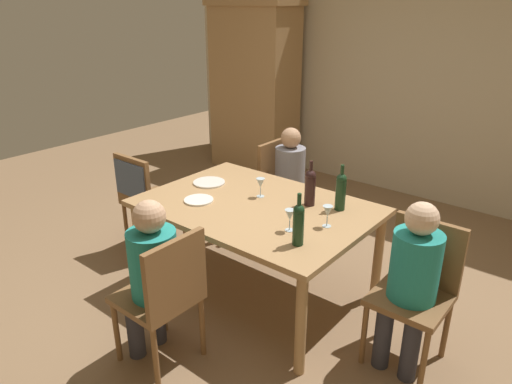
{
  "coord_description": "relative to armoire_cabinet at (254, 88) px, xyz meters",
  "views": [
    {
      "loc": [
        2.01,
        -2.46,
        2.15
      ],
      "look_at": [
        0.0,
        0.0,
        0.85
      ],
      "focal_mm": 32.87,
      "sensor_mm": 36.0,
      "label": 1
    }
  ],
  "objects": [
    {
      "name": "dining_table",
      "position": [
        1.94,
        -2.34,
        -0.42
      ],
      "size": [
        1.68,
        1.18,
        0.75
      ],
      "color": "#A87F51",
      "rests_on": "ground_plane"
    },
    {
      "name": "armoire_cabinet",
      "position": [
        0.0,
        0.0,
        0.0
      ],
      "size": [
        1.18,
        0.62,
        2.18
      ],
      "color": "#A87F51",
      "rests_on": "ground_plane"
    },
    {
      "name": "dinner_plate_guest_left",
      "position": [
        1.56,
        -2.56,
        -0.34
      ],
      "size": [
        0.22,
        0.22,
        0.01
      ],
      "primitive_type": "cylinder",
      "color": "white",
      "rests_on": "dining_table"
    },
    {
      "name": "wine_bottle_short_olive",
      "position": [
        2.53,
        -2.65,
        -0.2
      ],
      "size": [
        0.07,
        0.07,
        0.34
      ],
      "color": "#19381E",
      "rests_on": "dining_table"
    },
    {
      "name": "person_woman_host",
      "position": [
        1.59,
        -1.37,
        -0.47
      ],
      "size": [
        0.33,
        0.28,
        1.08
      ],
      "rotation": [
        0.0,
        0.0,
        -1.57
      ],
      "color": "#33333D",
      "rests_on": "ground_plane"
    },
    {
      "name": "chair_far_left",
      "position": [
        1.47,
        -1.37,
        -0.56
      ],
      "size": [
        0.44,
        0.44,
        0.92
      ],
      "rotation": [
        0.0,
        0.0,
        -1.57
      ],
      "color": "brown",
      "rests_on": "ground_plane"
    },
    {
      "name": "wine_glass_near_right",
      "position": [
        1.87,
        -2.2,
        -0.24
      ],
      "size": [
        0.07,
        0.07,
        0.15
      ],
      "color": "silver",
      "rests_on": "dining_table"
    },
    {
      "name": "chair_near",
      "position": [
        2.03,
        -3.31,
        -0.56
      ],
      "size": [
        0.44,
        0.44,
        0.92
      ],
      "rotation": [
        0.0,
        0.0,
        1.57
      ],
      "color": "brown",
      "rests_on": "ground_plane"
    },
    {
      "name": "person_man_guest",
      "position": [
        1.91,
        -3.31,
        -0.45
      ],
      "size": [
        0.34,
        0.29,
        1.11
      ],
      "rotation": [
        0.0,
        0.0,
        1.57
      ],
      "color": "#33333D",
      "rests_on": "ground_plane"
    },
    {
      "name": "chair_right_end",
      "position": [
        3.16,
        -2.25,
        -0.56
      ],
      "size": [
        0.44,
        0.44,
        0.92
      ],
      "rotation": [
        0.0,
        0.0,
        3.14
      ],
      "color": "brown",
      "rests_on": "ground_plane"
    },
    {
      "name": "wine_bottle_tall_green",
      "position": [
        2.46,
        -2.02,
        -0.19
      ],
      "size": [
        0.07,
        0.07,
        0.34
      ],
      "color": "#19381E",
      "rests_on": "dining_table"
    },
    {
      "name": "rear_room_partition",
      "position": [
        1.94,
        0.45,
        0.25
      ],
      "size": [
        6.4,
        0.12,
        2.7
      ],
      "primitive_type": "cube",
      "color": "beige",
      "rests_on": "ground_plane"
    },
    {
      "name": "wine_glass_near_left",
      "position": [
        2.38,
        -2.53,
        -0.24
      ],
      "size": [
        0.07,
        0.07,
        0.15
      ],
      "color": "silver",
      "rests_on": "dining_table"
    },
    {
      "name": "person_man_bearded",
      "position": [
        3.16,
        -2.36,
        -0.46
      ],
      "size": [
        0.29,
        0.34,
        1.1
      ],
      "rotation": [
        0.0,
        0.0,
        3.14
      ],
      "color": "#33333D",
      "rests_on": "ground_plane"
    },
    {
      "name": "chair_left_end",
      "position": [
        0.72,
        -2.46,
        -0.5
      ],
      "size": [
        0.44,
        0.46,
        0.92
      ],
      "color": "brown",
      "rests_on": "ground_plane"
    },
    {
      "name": "ground_plane",
      "position": [
        1.94,
        -2.34,
        -1.1
      ],
      "size": [
        10.0,
        10.0,
        0.0
      ],
      "primitive_type": "plane",
      "color": "#846647"
    },
    {
      "name": "dinner_plate_host",
      "position": [
        1.36,
        -2.25,
        -0.34
      ],
      "size": [
        0.26,
        0.26,
        0.01
      ],
      "primitive_type": "cylinder",
      "color": "silver",
      "rests_on": "dining_table"
    },
    {
      "name": "wine_glass_centre",
      "position": [
        2.54,
        -2.32,
        -0.24
      ],
      "size": [
        0.07,
        0.07,
        0.15
      ],
      "color": "silver",
      "rests_on": "dining_table"
    },
    {
      "name": "wine_bottle_dark_red",
      "position": [
        2.25,
        -2.09,
        -0.2
      ],
      "size": [
        0.08,
        0.08,
        0.34
      ],
      "color": "black",
      "rests_on": "dining_table"
    }
  ]
}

